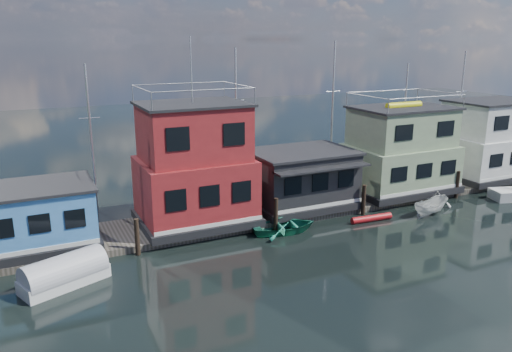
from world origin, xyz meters
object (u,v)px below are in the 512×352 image
dinghy_white (438,198)px  houseboat_red (194,167)px  dinghy_teal (284,226)px  red_kayak (371,218)px  tarp_runabout (64,274)px  houseboat_dark (301,178)px  motorboat (431,207)px  houseboat_blue (38,217)px  houseboat_white (490,141)px  houseboat_green (400,151)px

dinghy_white → houseboat_red: bearing=60.2°
houseboat_red → dinghy_teal: bearing=-34.8°
red_kayak → dinghy_white: dinghy_white is taller
red_kayak → tarp_runabout: bearing=-174.0°
houseboat_red → tarp_runabout: size_ratio=2.59×
houseboat_dark → red_kayak: 5.66m
motorboat → houseboat_blue: bearing=71.1°
houseboat_white → tarp_runabout: size_ratio=1.83×
red_kayak → houseboat_white: bearing=18.4°
dinghy_white → motorboat: size_ratio=0.71×
houseboat_blue → motorboat: 25.77m
houseboat_green → red_kayak: size_ratio=2.72×
houseboat_blue → houseboat_white: size_ratio=0.76×
dinghy_teal → tarp_runabout: bearing=105.2°
houseboat_blue → dinghy_teal: size_ratio=1.52×
houseboat_white → tarp_runabout: bearing=-172.1°
houseboat_blue → motorboat: size_ratio=2.00×
dinghy_white → motorboat: bearing=105.0°
houseboat_blue → houseboat_white: bearing=0.0°
houseboat_red → houseboat_dark: (8.00, -0.02, -1.69)m
houseboat_red → houseboat_dark: bearing=-0.1°
houseboat_dark → houseboat_green: houseboat_green is taller
houseboat_red → dinghy_white: 18.53m
houseboat_dark → houseboat_white: bearing=0.1°
houseboat_white → dinghy_teal: 22.64m
houseboat_red → houseboat_white: 27.01m
dinghy_teal → motorboat: (10.92, -1.59, 0.18)m
tarp_runabout → motorboat: size_ratio=1.43×
motorboat → dinghy_white: bearing=-64.2°
houseboat_blue → motorboat: bearing=-11.1°
tarp_runabout → houseboat_white: bearing=-13.9°
houseboat_blue → houseboat_white: (36.50, 0.00, 1.33)m
houseboat_blue → red_kayak: houseboat_blue is taller
houseboat_white → dinghy_white: houseboat_white is taller
houseboat_blue → houseboat_green: houseboat_green is taller
houseboat_red → red_kayak: houseboat_red is taller
red_kayak → houseboat_dark: bearing=131.6°
houseboat_blue → tarp_runabout: size_ratio=1.40×
motorboat → houseboat_green: bearing=-22.1°
tarp_runabout → houseboat_dark: bearing=-5.3°
houseboat_white → red_kayak: (-15.80, -4.15, -3.31)m
houseboat_green → red_kayak: (-5.80, -4.15, -3.32)m
houseboat_green → motorboat: size_ratio=2.62×
tarp_runabout → dinghy_teal: tarp_runabout is taller
houseboat_red → dinghy_teal: houseboat_red is taller
houseboat_red → houseboat_dark: 8.18m
motorboat → tarp_runabout: bearing=82.2°
dinghy_teal → houseboat_red: bearing=63.7°
houseboat_dark → houseboat_white: size_ratio=0.88×
houseboat_red → houseboat_green: 17.01m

